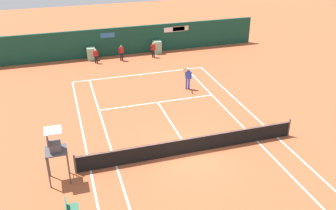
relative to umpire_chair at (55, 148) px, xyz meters
name	(u,v)px	position (x,y,z in m)	size (l,w,h in m)	color
ground_plane	(187,147)	(6.77, 0.90, -1.80)	(80.00, 80.00, 0.01)	#B25633
tennis_net	(191,145)	(6.77, 0.33, -1.30)	(12.10, 0.10, 1.07)	#4C4C51
sponsor_back_wall	(126,41)	(6.77, 17.29, -0.59)	(25.00, 1.02, 2.54)	#144233
umpire_chair	(55,148)	(0.00, 0.00, 0.00)	(1.00, 1.00, 2.78)	#47474C
player_on_baseline	(188,77)	(9.47, 8.21, -0.83)	(0.79, 0.67, 1.85)	blue
ball_kid_right_post	(96,55)	(3.79, 15.71, -1.07)	(0.42, 0.21, 1.28)	black
ball_kid_left_post	(153,49)	(8.90, 15.71, -1.02)	(0.45, 0.20, 1.37)	black
ball_kid_centre_post	(121,52)	(6.02, 15.71, -1.01)	(0.46, 0.23, 1.39)	black
tennis_ball_near_service_line	(235,108)	(11.37, 4.36, -1.77)	(0.07, 0.07, 0.07)	#CCE033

